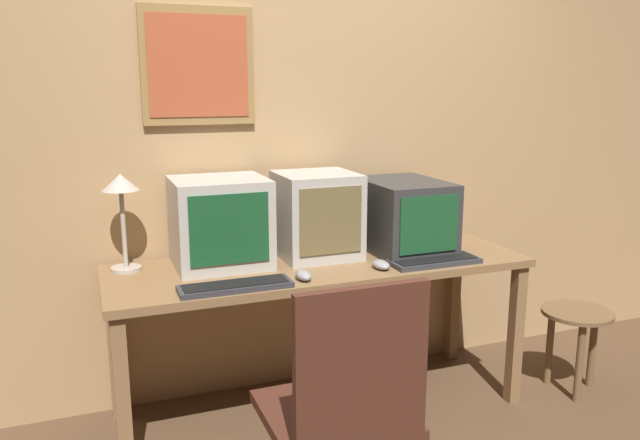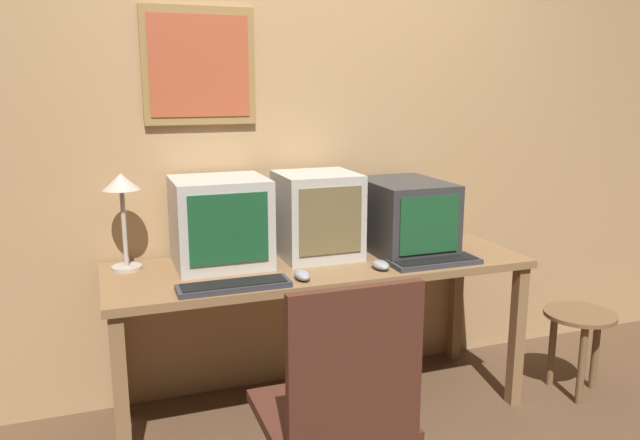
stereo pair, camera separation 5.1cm
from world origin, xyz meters
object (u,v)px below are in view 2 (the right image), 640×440
at_px(office_chair, 337,432).
at_px(mouse_far_corner, 381,265).
at_px(keyboard_main, 234,286).
at_px(mouse_near_keyboard, 302,275).
at_px(desk_lamp, 122,196).
at_px(side_stool, 578,330).
at_px(monitor_right, 404,216).
at_px(monitor_left, 220,222).
at_px(keyboard_side, 435,262).
at_px(monitor_center, 317,215).
at_px(desk_clock, 454,225).

bearing_deg(office_chair, mouse_far_corner, 54.53).
distance_m(keyboard_main, mouse_far_corner, 0.66).
bearing_deg(mouse_near_keyboard, desk_lamp, 149.06).
distance_m(mouse_far_corner, side_stool, 1.14).
xyz_separation_m(mouse_far_corner, office_chair, (-0.46, -0.64, -0.36)).
height_order(monitor_right, keyboard_main, monitor_right).
height_order(mouse_far_corner, side_stool, mouse_far_corner).
distance_m(mouse_near_keyboard, desk_lamp, 0.85).
xyz_separation_m(monitor_left, keyboard_side, (0.90, -0.33, -0.18)).
xyz_separation_m(monitor_left, mouse_far_corner, (0.64, -0.32, -0.18)).
relative_size(keyboard_side, mouse_far_corner, 3.79).
relative_size(mouse_far_corner, office_chair, 0.12).
height_order(mouse_far_corner, desk_lamp, desk_lamp).
xyz_separation_m(monitor_left, side_stool, (1.69, -0.40, -0.60)).
height_order(keyboard_side, office_chair, office_chair).
height_order(monitor_center, keyboard_main, monitor_center).
bearing_deg(desk_clock, side_stool, -50.49).
bearing_deg(office_chair, desk_lamp, 120.18).
xyz_separation_m(keyboard_main, mouse_far_corner, (0.66, 0.04, 0.01)).
distance_m(monitor_center, keyboard_main, 0.62).
relative_size(mouse_far_corner, desk_clock, 0.91).
xyz_separation_m(monitor_left, desk_clock, (1.27, 0.11, -0.14)).
xyz_separation_m(monitor_center, office_chair, (-0.27, -0.95, -0.53)).
xyz_separation_m(monitor_left, office_chair, (0.19, -0.96, -0.53)).
distance_m(monitor_right, keyboard_main, 0.96).
bearing_deg(monitor_center, monitor_right, -7.55).
bearing_deg(keyboard_side, monitor_left, 159.98).
xyz_separation_m(keyboard_side, side_stool, (0.79, -0.08, -0.41)).
relative_size(mouse_far_corner, side_stool, 0.26).
bearing_deg(side_stool, desk_clock, 129.51).
height_order(monitor_center, keyboard_side, monitor_center).
height_order(keyboard_side, mouse_near_keyboard, mouse_near_keyboard).
bearing_deg(monitor_center, desk_lamp, 175.18).
distance_m(keyboard_side, desk_clock, 0.57).
bearing_deg(monitor_right, office_chair, -128.07).
distance_m(monitor_right, desk_lamp, 1.31).
relative_size(monitor_center, desk_clock, 3.28).
xyz_separation_m(monitor_left, keyboard_main, (-0.02, -0.36, -0.18)).
bearing_deg(mouse_far_corner, desk_clock, 34.03).
xyz_separation_m(mouse_near_keyboard, office_chair, (-0.08, -0.61, -0.36)).
distance_m(monitor_left, mouse_far_corner, 0.74).
distance_m(monitor_left, mouse_near_keyboard, 0.47).
relative_size(monitor_right, side_stool, 1.14).
height_order(monitor_left, desk_clock, monitor_left).
height_order(mouse_far_corner, desk_clock, desk_clock).
relative_size(monitor_right, desk_clock, 4.03).
bearing_deg(desk_lamp, keyboard_side, -16.64).
bearing_deg(office_chair, side_stool, 20.15).
xyz_separation_m(monitor_right, mouse_near_keyboard, (-0.61, -0.28, -0.15)).
distance_m(monitor_right, keyboard_side, 0.31).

